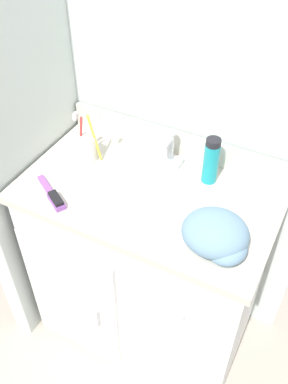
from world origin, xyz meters
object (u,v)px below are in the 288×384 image
at_px(hairbrush, 53,196).
at_px(toothbrush_cup, 88,147).
at_px(hand_towel, 218,236).
at_px(shaving_cream_can, 211,161).

bearing_deg(hairbrush, toothbrush_cup, 124.63).
bearing_deg(hand_towel, toothbrush_cup, 162.30).
distance_m(toothbrush_cup, shaving_cream_can, 0.44).
relative_size(hairbrush, hand_towel, 0.87).
bearing_deg(hairbrush, shaving_cream_can, 69.21).
height_order(toothbrush_cup, shaving_cream_can, toothbrush_cup).
relative_size(shaving_cream_can, hand_towel, 0.85).
relative_size(toothbrush_cup, hairbrush, 1.15).
height_order(hairbrush, hand_towel, hand_towel).
bearing_deg(toothbrush_cup, shaving_cream_can, 11.90).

